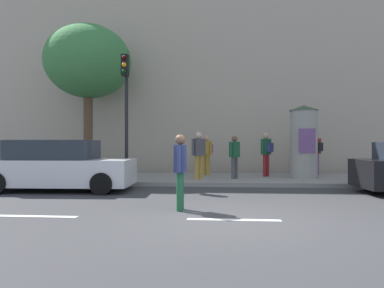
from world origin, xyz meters
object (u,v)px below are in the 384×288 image
at_px(pedestrian_in_dark_shirt, 180,166).
at_px(pedestrian_with_backpack, 267,150).
at_px(pedestrian_in_red_top, 235,154).
at_px(parked_car_blue, 59,167).
at_px(street_tree, 88,62).
at_px(pedestrian_near_pole, 207,151).
at_px(traffic_light, 126,97).
at_px(pedestrian_with_bag, 199,151).
at_px(pedestrian_in_light_jacket, 316,150).
at_px(poster_column, 304,141).

relative_size(pedestrian_in_dark_shirt, pedestrian_with_backpack, 0.95).
xyz_separation_m(pedestrian_in_red_top, parked_car_blue, (-5.55, -2.66, -0.33)).
xyz_separation_m(street_tree, pedestrian_near_pole, (5.10, 0.13, -3.82)).
bearing_deg(traffic_light, pedestrian_in_red_top, 16.36).
distance_m(pedestrian_with_bag, pedestrian_in_red_top, 1.37).
bearing_deg(pedestrian_in_red_top, street_tree, 167.51).
height_order(pedestrian_near_pole, pedestrian_with_backpack, pedestrian_with_backpack).
height_order(pedestrian_with_bag, pedestrian_in_light_jacket, pedestrian_in_light_jacket).
relative_size(traffic_light, street_tree, 0.69).
relative_size(pedestrian_with_bag, pedestrian_in_light_jacket, 0.98).
relative_size(street_tree, pedestrian_in_red_top, 3.98).
distance_m(street_tree, pedestrian_in_light_jacket, 10.42).
bearing_deg(pedestrian_in_light_jacket, pedestrian_with_bag, -155.77).
distance_m(pedestrian_with_bag, parked_car_blue, 4.85).
relative_size(traffic_light, pedestrian_in_light_jacket, 2.49).
xyz_separation_m(pedestrian_with_backpack, parked_car_blue, (-6.87, -3.70, -0.45)).
xyz_separation_m(pedestrian_with_bag, parked_car_blue, (-4.21, -2.37, -0.44)).
xyz_separation_m(pedestrian_with_bag, pedestrian_with_backpack, (2.66, 1.33, 0.01)).
distance_m(traffic_light, poster_column, 6.89).
relative_size(pedestrian_with_bag, pedestrian_in_red_top, 1.08).
height_order(traffic_light, pedestrian_with_bag, traffic_light).
height_order(traffic_light, pedestrian_in_dark_shirt, traffic_light).
bearing_deg(street_tree, pedestrian_in_light_jacket, 3.02).
bearing_deg(poster_column, street_tree, 174.25).
bearing_deg(pedestrian_in_red_top, pedestrian_with_backpack, 37.99).
height_order(pedestrian_in_light_jacket, pedestrian_with_backpack, pedestrian_in_light_jacket).
relative_size(poster_column, pedestrian_with_backpack, 1.59).
height_order(traffic_light, pedestrian_with_backpack, traffic_light).
height_order(traffic_light, pedestrian_in_light_jacket, traffic_light).
xyz_separation_m(traffic_light, street_tree, (-2.34, 2.51, 1.84)).
relative_size(poster_column, parked_car_blue, 0.62).
distance_m(pedestrian_with_backpack, parked_car_blue, 7.81).
bearing_deg(pedestrian_in_light_jacket, parked_car_blue, -153.33).
xyz_separation_m(traffic_light, pedestrian_with_bag, (2.52, 0.84, -1.93)).
relative_size(poster_column, pedestrian_in_light_jacket, 1.57).
height_order(street_tree, pedestrian_near_pole, street_tree).
bearing_deg(street_tree, pedestrian_near_pole, 1.50).
bearing_deg(traffic_light, parked_car_blue, -137.86).
xyz_separation_m(poster_column, pedestrian_near_pole, (-3.76, 1.03, -0.42)).
bearing_deg(street_tree, pedestrian_with_bag, -18.93).
bearing_deg(parked_car_blue, pedestrian_near_pole, 43.14).
distance_m(pedestrian_in_light_jacket, pedestrian_with_backpack, 2.34).
xyz_separation_m(street_tree, pedestrian_in_red_top, (6.20, -1.37, -3.88)).
relative_size(street_tree, pedestrian_with_backpack, 3.65).
relative_size(pedestrian_in_dark_shirt, parked_car_blue, 0.37).
height_order(pedestrian_in_light_jacket, parked_car_blue, pedestrian_in_light_jacket).
bearing_deg(parked_car_blue, pedestrian_with_bag, 29.35).
relative_size(poster_column, pedestrian_in_dark_shirt, 1.68).
height_order(pedestrian_with_backpack, parked_car_blue, pedestrian_with_backpack).
bearing_deg(pedestrian_with_bag, pedestrian_in_dark_shirt, -90.92).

